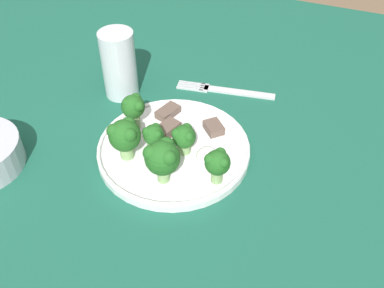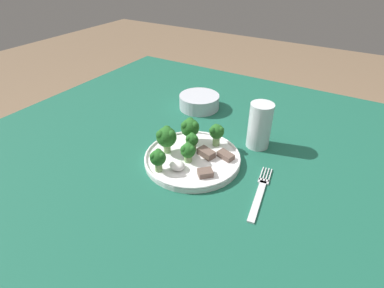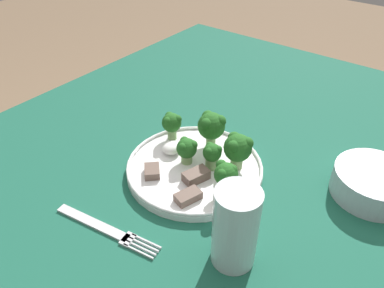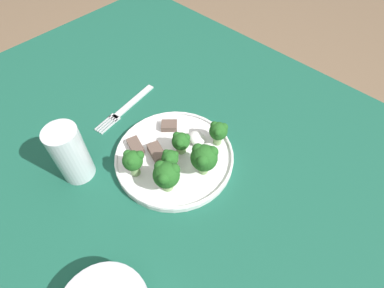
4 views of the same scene
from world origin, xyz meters
name	(u,v)px [view 2 (image 2 of 4)]	position (x,y,z in m)	size (l,w,h in m)	color
table	(205,171)	(0.00, 0.00, 0.65)	(1.24, 1.08, 0.75)	#195642
dinner_plate	(192,158)	(0.01, -0.08, 0.75)	(0.24, 0.24, 0.02)	white
fork	(260,193)	(0.19, -0.11, 0.75)	(0.05, 0.18, 0.00)	silver
cream_bowl	(199,102)	(-0.13, 0.18, 0.77)	(0.13, 0.13, 0.05)	#B7BCC6
drinking_glass	(259,128)	(0.12, 0.07, 0.80)	(0.06, 0.06, 0.12)	silver
broccoli_floret_near_rim_left	(190,128)	(-0.04, -0.02, 0.80)	(0.05, 0.05, 0.07)	#7FA866
broccoli_floret_center_left	(188,151)	(0.01, -0.10, 0.79)	(0.04, 0.04, 0.05)	#7FA866
broccoli_floret_back_left	(158,158)	(-0.03, -0.16, 0.79)	(0.04, 0.04, 0.06)	#7FA866
broccoli_floret_front_left	(166,137)	(-0.06, -0.09, 0.80)	(0.05, 0.05, 0.07)	#7FA866
broccoli_floret_center_back	(216,133)	(0.03, 0.00, 0.80)	(0.04, 0.04, 0.06)	#7FA866
broccoli_floret_mid_cluster	(192,141)	(-0.01, -0.05, 0.79)	(0.03, 0.03, 0.05)	#7FA866
meat_slice_front_slice	(226,155)	(0.08, -0.04, 0.76)	(0.05, 0.03, 0.01)	brown
meat_slice_middle_slice	(206,153)	(0.03, -0.06, 0.77)	(0.05, 0.04, 0.02)	brown
meat_slice_rear_slice	(205,173)	(0.07, -0.12, 0.76)	(0.04, 0.04, 0.01)	brown
sauce_dollop	(176,165)	(0.00, -0.14, 0.77)	(0.04, 0.03, 0.02)	white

